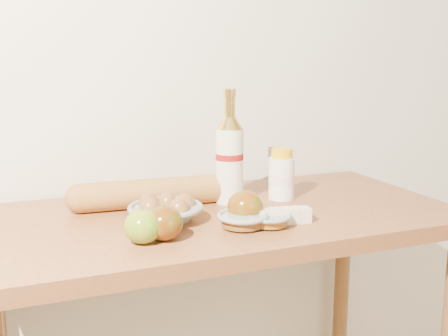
% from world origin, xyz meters
% --- Properties ---
extents(back_wall, '(3.50, 0.02, 2.60)m').
position_xyz_m(back_wall, '(0.00, 1.51, 1.30)').
color(back_wall, beige).
rests_on(back_wall, ground).
extents(table, '(1.20, 0.60, 0.90)m').
position_xyz_m(table, '(0.00, 1.18, 0.78)').
color(table, '#A36134').
rests_on(table, ground).
extents(bourbon_bottle, '(0.09, 0.09, 0.30)m').
position_xyz_m(bourbon_bottle, '(0.06, 1.26, 1.02)').
color(bourbon_bottle, white).
rests_on(bourbon_bottle, table).
extents(cream_bottle, '(0.08, 0.08, 0.14)m').
position_xyz_m(cream_bottle, '(0.21, 1.24, 0.96)').
color(cream_bottle, white).
rests_on(cream_bottle, table).
extents(egg_bowl, '(0.24, 0.24, 0.06)m').
position_xyz_m(egg_bowl, '(-0.15, 1.16, 0.93)').
color(egg_bowl, gray).
rests_on(egg_bowl, table).
extents(baguette, '(0.45, 0.11, 0.07)m').
position_xyz_m(baguette, '(-0.14, 1.29, 0.94)').
color(baguette, '#C1843B').
rests_on(baguette, table).
extents(apple_yellowgreen, '(0.09, 0.09, 0.07)m').
position_xyz_m(apple_yellowgreen, '(-0.24, 1.02, 0.94)').
color(apple_yellowgreen, '#99971E').
rests_on(apple_yellowgreen, table).
extents(apple_redgreen_front, '(0.11, 0.11, 0.08)m').
position_xyz_m(apple_redgreen_front, '(-0.19, 1.02, 0.94)').
color(apple_redgreen_front, maroon).
rests_on(apple_redgreen_front, table).
extents(apple_redgreen_right, '(0.10, 0.10, 0.08)m').
position_xyz_m(apple_redgreen_right, '(0.02, 1.07, 0.94)').
color(apple_redgreen_right, '#981008').
rests_on(apple_redgreen_right, table).
extents(sugar_bowl, '(0.15, 0.15, 0.03)m').
position_xyz_m(sugar_bowl, '(0.00, 1.04, 0.92)').
color(sugar_bowl, '#8F9C97').
rests_on(sugar_bowl, table).
extents(syrup_bowl, '(0.13, 0.13, 0.03)m').
position_xyz_m(syrup_bowl, '(0.06, 1.03, 0.92)').
color(syrup_bowl, gray).
rests_on(syrup_bowl, table).
extents(butter_stick, '(0.13, 0.05, 0.04)m').
position_xyz_m(butter_stick, '(0.11, 1.04, 0.92)').
color(butter_stick, beige).
rests_on(butter_stick, table).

